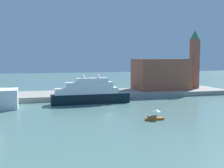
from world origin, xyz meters
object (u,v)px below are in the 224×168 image
(large_yacht, at_px, (90,93))
(mooring_bollard, at_px, (92,94))
(bell_tower, at_px, (195,57))
(harbor_building, at_px, (160,74))
(parked_car, at_px, (65,93))
(person_figure, at_px, (80,92))
(small_motorboat, at_px, (155,116))

(large_yacht, relative_size, mooring_bollard, 28.69)
(bell_tower, distance_m, mooring_bollard, 49.36)
(harbor_building, xyz_separation_m, parked_car, (-39.80, -8.02, -5.59))
(bell_tower, xyz_separation_m, person_figure, (-50.07, -6.29, -12.41))
(small_motorboat, xyz_separation_m, person_figure, (-11.08, 39.53, 1.48))
(small_motorboat, relative_size, parked_car, 1.10)
(mooring_bollard, bearing_deg, large_yacht, -107.43)
(mooring_bollard, bearing_deg, bell_tower, 12.38)
(large_yacht, relative_size, person_figure, 14.65)
(large_yacht, height_order, harbor_building, harbor_building)
(parked_car, height_order, person_figure, person_figure)
(large_yacht, distance_m, parked_car, 11.62)
(person_figure, bearing_deg, mooring_bollard, -48.37)
(large_yacht, bearing_deg, bell_tower, 19.72)
(large_yacht, bearing_deg, mooring_bollard, 72.57)
(small_motorboat, relative_size, person_figure, 2.59)
(small_motorboat, xyz_separation_m, bell_tower, (38.99, 45.82, 13.89))
(harbor_building, relative_size, parked_car, 5.17)
(small_motorboat, distance_m, person_figure, 41.08)
(harbor_building, distance_m, person_figure, 35.36)
(harbor_building, height_order, mooring_bollard, harbor_building)
(large_yacht, relative_size, bell_tower, 1.03)
(small_motorboat, distance_m, parked_car, 41.27)
(mooring_bollard, bearing_deg, harbor_building, 18.32)
(harbor_building, height_order, bell_tower, bell_tower)
(bell_tower, bearing_deg, harbor_building, -179.99)
(small_motorboat, distance_m, bell_tower, 61.75)
(bell_tower, relative_size, person_figure, 14.17)
(harbor_building, bearing_deg, parked_car, -168.61)
(small_motorboat, distance_m, mooring_bollard, 36.41)
(large_yacht, distance_m, person_figure, 11.31)
(bell_tower, relative_size, parked_car, 6.01)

